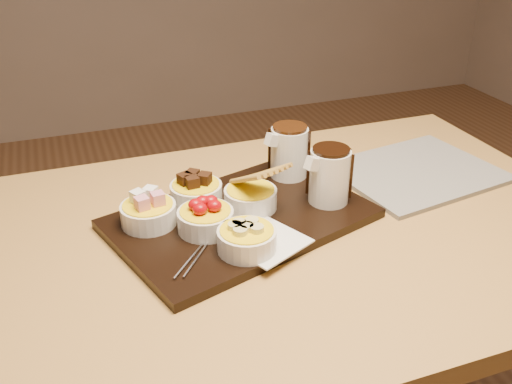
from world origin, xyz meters
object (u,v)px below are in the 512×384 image
object	(u,v)px
pitcher_milk_chocolate	(289,153)
bowl_strawberries	(206,220)
dining_table	(288,269)
newspaper	(416,172)
serving_board	(241,219)
pitcher_dark_chocolate	(329,177)

from	to	relation	value
pitcher_milk_chocolate	bowl_strawberries	bearing A→B (deg)	-163.61
dining_table	bowl_strawberries	world-z (taller)	bowl_strawberries
dining_table	newspaper	distance (m)	0.37
dining_table	serving_board	distance (m)	0.14
dining_table	pitcher_milk_chocolate	distance (m)	0.24
serving_board	bowl_strawberries	xyz separation A→B (m)	(-0.07, -0.03, 0.03)
pitcher_dark_chocolate	dining_table	bearing A→B (deg)	-178.51
pitcher_dark_chocolate	pitcher_milk_chocolate	size ratio (longest dim) A/B	1.00
dining_table	pitcher_dark_chocolate	xyz separation A→B (m)	(0.09, 0.03, 0.17)
pitcher_dark_chocolate	pitcher_milk_chocolate	distance (m)	0.13
dining_table	pitcher_dark_chocolate	world-z (taller)	pitcher_dark_chocolate
bowl_strawberries	dining_table	bearing A→B (deg)	-4.34
bowl_strawberries	pitcher_dark_chocolate	world-z (taller)	pitcher_dark_chocolate
bowl_strawberries	newspaper	world-z (taller)	bowl_strawberries
dining_table	bowl_strawberries	distance (m)	0.21
serving_board	newspaper	xyz separation A→B (m)	(0.43, 0.06, -0.00)
bowl_strawberries	pitcher_milk_chocolate	world-z (taller)	pitcher_milk_chocolate
dining_table	pitcher_milk_chocolate	world-z (taller)	pitcher_milk_chocolate
bowl_strawberries	pitcher_milk_chocolate	bearing A→B (deg)	33.57
pitcher_milk_chocolate	newspaper	bearing A→B (deg)	-28.92
pitcher_milk_chocolate	pitcher_dark_chocolate	bearing A→B (deg)	-94.40
serving_board	pitcher_milk_chocolate	world-z (taller)	pitcher_milk_chocolate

